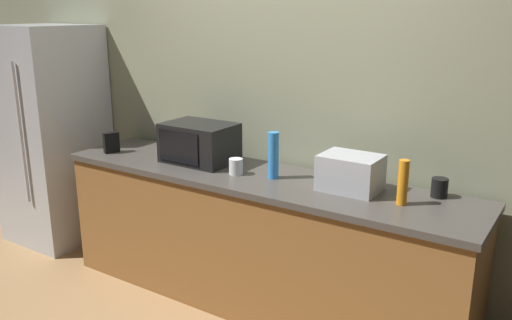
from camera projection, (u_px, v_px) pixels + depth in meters
The scene contains 11 objects.
back_wall at pixel (289, 96), 3.60m from camera, with size 6.40×0.10×2.70m, color gray.
counter_run at pixel (256, 240), 3.52m from camera, with size 2.84×0.64×0.90m.
refrigerator at pixel (52, 135), 4.48m from camera, with size 0.72×0.73×1.80m.
microwave at pixel (199, 143), 3.66m from camera, with size 0.48×0.35×0.27m.
toaster_oven at pixel (350, 173), 3.09m from camera, with size 0.34×0.26×0.21m, color #B7BABF.
cordless_phone at pixel (111, 143), 3.92m from camera, with size 0.05×0.11×0.15m, color black.
bottle_spray_cleaner at pixel (273, 155), 3.30m from camera, with size 0.07×0.07×0.29m, color #338CE5.
bottle_dish_soap at pixel (403, 182), 2.85m from camera, with size 0.06×0.06×0.25m, color orange.
mug_black at pixel (439, 188), 2.99m from camera, with size 0.09×0.09×0.11m, color black.
mug_yellow at pixel (177, 143), 4.03m from camera, with size 0.09×0.09×0.09m, color yellow.
mug_white at pixel (236, 166), 3.40m from camera, with size 0.09×0.09×0.10m, color white.
Camera 1 is at (1.78, -2.31, 1.92)m, focal length 37.45 mm.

